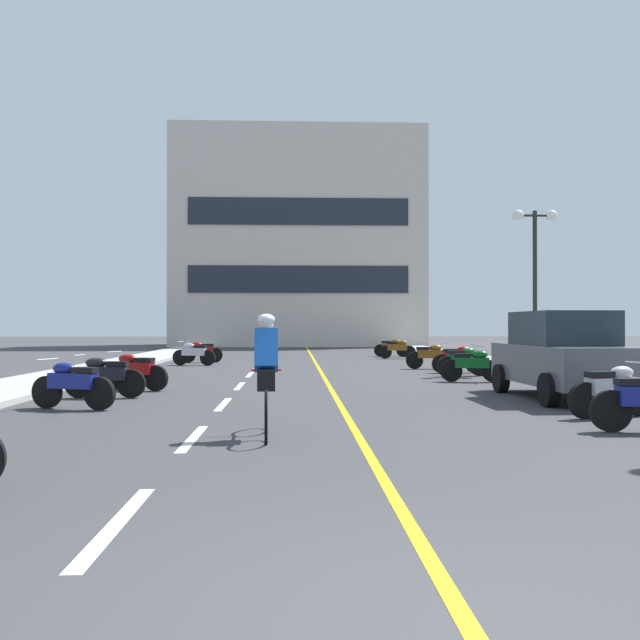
{
  "coord_description": "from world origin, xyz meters",
  "views": [
    {
      "loc": [
        -0.64,
        -3.37,
        1.53
      ],
      "look_at": [
        0.19,
        18.27,
        1.7
      ],
      "focal_mm": 38.68,
      "sensor_mm": 36.0,
      "label": 1
    }
  ],
  "objects": [
    {
      "name": "curb_right",
      "position": [
        7.2,
        24.0,
        0.06
      ],
      "size": [
        2.4,
        72.0,
        0.12
      ],
      "primitive_type": "cube",
      "color": "#A8A8A3",
      "rests_on": "ground"
    },
    {
      "name": "lane_dash_4",
      "position": [
        -2.0,
        18.0,
        0.0
      ],
      "size": [
        0.14,
        2.2,
        0.01
      ],
      "primitive_type": "cube",
      "color": "silver",
      "rests_on": "ground"
    },
    {
      "name": "centre_line_yellow",
      "position": [
        0.25,
        24.0,
        0.0
      ],
      "size": [
        0.12,
        66.0,
        0.01
      ],
      "primitive_type": "cube",
      "color": "gold",
      "rests_on": "ground"
    },
    {
      "name": "lane_dash_5",
      "position": [
        -2.0,
        22.0,
        0.0
      ],
      "size": [
        0.14,
        2.2,
        0.01
      ],
      "primitive_type": "cube",
      "color": "silver",
      "rests_on": "ground"
    },
    {
      "name": "motorcycle_13",
      "position": [
        4.13,
        30.04,
        0.47
      ],
      "size": [
        1.66,
        0.74,
        0.92
      ],
      "color": "black",
      "rests_on": "ground"
    },
    {
      "name": "motorcycle_6",
      "position": [
        4.18,
        15.04,
        0.47
      ],
      "size": [
        1.69,
        0.63,
        0.92
      ],
      "color": "black",
      "rests_on": "ground"
    },
    {
      "name": "lane_dash_6",
      "position": [
        -2.0,
        26.0,
        0.0
      ],
      "size": [
        0.14,
        2.2,
        0.01
      ],
      "primitive_type": "cube",
      "color": "silver",
      "rests_on": "ground"
    },
    {
      "name": "lane_dash_11",
      "position": [
        -2.0,
        46.0,
        0.0
      ],
      "size": [
        0.14,
        2.2,
        0.01
      ],
      "primitive_type": "cube",
      "color": "silver",
      "rests_on": "ground"
    },
    {
      "name": "parked_car_near",
      "position": [
        4.96,
        10.77,
        0.92
      ],
      "size": [
        1.99,
        4.23,
        1.82
      ],
      "color": "black",
      "rests_on": "ground"
    },
    {
      "name": "street_lamp_mid",
      "position": [
        7.15,
        18.58,
        3.88
      ],
      "size": [
        1.46,
        0.36,
        5.15
      ],
      "color": "black",
      "rests_on": "curb_right"
    },
    {
      "name": "lane_dash_7",
      "position": [
        -2.0,
        30.0,
        0.0
      ],
      "size": [
        0.14,
        2.2,
        0.01
      ],
      "primitive_type": "cube",
      "color": "silver",
      "rests_on": "ground"
    },
    {
      "name": "motorcycle_9",
      "position": [
        4.15,
        20.64,
        0.47
      ],
      "size": [
        1.7,
        0.6,
        0.92
      ],
      "color": "black",
      "rests_on": "ground"
    },
    {
      "name": "ground_plane",
      "position": [
        0.0,
        21.0,
        0.0
      ],
      "size": [
        140.0,
        140.0,
        0.0
      ],
      "primitive_type": "plane",
      "color": "#38383A"
    },
    {
      "name": "cyclist_rider",
      "position": [
        -1.02,
        6.09,
        0.89
      ],
      "size": [
        0.42,
        1.77,
        1.71
      ],
      "color": "black",
      "rests_on": "ground"
    },
    {
      "name": "motorcycle_5",
      "position": [
        -4.38,
        12.94,
        0.47
      ],
      "size": [
        1.65,
        0.77,
        0.92
      ],
      "color": "black",
      "rests_on": "ground"
    },
    {
      "name": "lane_dash_9",
      "position": [
        -2.0,
        38.0,
        0.0
      ],
      "size": [
        0.14,
        2.2,
        0.01
      ],
      "primitive_type": "cube",
      "color": "silver",
      "rests_on": "ground"
    },
    {
      "name": "motorcycle_2",
      "position": [
        4.65,
        7.87,
        0.47
      ],
      "size": [
        1.66,
        0.73,
        0.92
      ],
      "color": "black",
      "rests_on": "ground"
    },
    {
      "name": "motorcycle_3",
      "position": [
        -4.67,
        9.33,
        0.47
      ],
      "size": [
        1.65,
        0.76,
        0.92
      ],
      "color": "black",
      "rests_on": "ground"
    },
    {
      "name": "lane_dash_3",
      "position": [
        -2.0,
        14.0,
        0.0
      ],
      "size": [
        0.14,
        2.2,
        0.01
      ],
      "primitive_type": "cube",
      "color": "silver",
      "rests_on": "ground"
    },
    {
      "name": "motorcycle_8",
      "position": [
        4.64,
        18.57,
        0.47
      ],
      "size": [
        1.7,
        0.6,
        0.92
      ],
      "color": "black",
      "rests_on": "ground"
    },
    {
      "name": "motorcycle_11",
      "position": [
        -4.43,
        25.05,
        0.47
      ],
      "size": [
        1.68,
        0.65,
        0.92
      ],
      "color": "black",
      "rests_on": "ground"
    },
    {
      "name": "lane_dash_2",
      "position": [
        -2.0,
        10.0,
        0.0
      ],
      "size": [
        0.14,
        2.2,
        0.01
      ],
      "primitive_type": "cube",
      "color": "silver",
      "rests_on": "ground"
    },
    {
      "name": "motorcycle_12",
      "position": [
        4.12,
        28.05,
        0.47
      ],
      "size": [
        1.69,
        0.62,
        0.92
      ],
      "color": "black",
      "rests_on": "ground"
    },
    {
      "name": "lane_dash_8",
      "position": [
        -2.0,
        34.0,
        0.0
      ],
      "size": [
        0.14,
        2.2,
        0.01
      ],
      "primitive_type": "cube",
      "color": "silver",
      "rests_on": "ground"
    },
    {
      "name": "motorcycle_7",
      "position": [
        4.46,
        17.16,
        0.47
      ],
      "size": [
        1.67,
        0.7,
        0.92
      ],
      "color": "black",
      "rests_on": "ground"
    },
    {
      "name": "motorcycle_4",
      "position": [
        -4.61,
        11.27,
        0.47
      ],
      "size": [
        1.7,
        0.6,
        0.92
      ],
      "color": "black",
      "rests_on": "ground"
    },
    {
      "name": "lane_dash_0",
      "position": [
        -2.0,
        2.0,
        0.0
      ],
      "size": [
        0.14,
        2.2,
        0.01
      ],
      "primitive_type": "cube",
      "color": "silver",
      "rests_on": "ground"
    },
    {
      "name": "office_building",
      "position": [
        -0.3,
        49.32,
        7.95
      ],
      "size": [
        18.43,
        8.76,
        15.91
      ],
      "color": "beige",
      "rests_on": "ground"
    },
    {
      "name": "lane_dash_10",
      "position": [
        -2.0,
        42.0,
        0.0
      ],
      "size": [
        0.14,
        2.2,
        0.01
      ],
      "primitive_type": "cube",
      "color": "silver",
      "rests_on": "ground"
    },
    {
      "name": "lane_dash_1",
      "position": [
        -2.0,
        6.0,
        0.0
      ],
      "size": [
        0.14,
        2.2,
        0.01
      ],
      "primitive_type": "cube",
      "color": "silver",
      "rests_on": "ground"
    },
    {
      "name": "motorcycle_10",
      "position": [
        -4.45,
        23.02,
        0.47
      ],
      "size": [
        1.68,
        0.66,
        0.92
      ],
      "color": "black",
      "rests_on": "ground"
    },
    {
      "name": "curb_left",
      "position": [
        -7.2,
        24.0,
        0.06
      ],
      "size": [
        2.4,
        72.0,
        0.12
      ],
      "primitive_type": "cube",
      "color": "#A8A8A3",
      "rests_on": "ground"
    }
  ]
}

